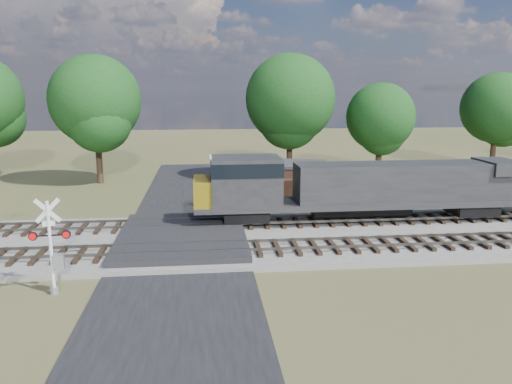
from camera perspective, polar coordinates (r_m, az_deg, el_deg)
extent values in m
plane|color=#464B28|center=(28.01, -8.41, -6.12)|extent=(160.00, 160.00, 0.00)
cube|color=gray|center=(29.73, 11.32, -4.87)|extent=(140.00, 10.00, 0.30)
cube|color=black|center=(28.00, -8.42, -6.04)|extent=(7.00, 60.00, 0.08)
cube|color=#262628|center=(28.40, -8.40, -5.21)|extent=(7.00, 9.00, 0.62)
cube|color=black|center=(25.97, -4.17, -6.56)|extent=(44.00, 2.60, 0.18)
cube|color=#56534A|center=(26.70, 13.40, -5.97)|extent=(140.00, 0.08, 0.15)
cube|color=#56534A|center=(27.99, 12.43, -5.10)|extent=(140.00, 0.08, 0.15)
cube|color=black|center=(30.76, -4.49, -3.64)|extent=(44.00, 2.60, 0.18)
cube|color=#56534A|center=(31.26, 10.38, -3.24)|extent=(140.00, 0.08, 0.15)
cube|color=#56534A|center=(32.59, 9.68, -2.59)|extent=(140.00, 0.08, 0.15)
cylinder|color=silver|center=(22.57, -22.40, -5.96)|extent=(0.14, 0.14, 4.04)
cylinder|color=gray|center=(23.17, -22.03, -10.36)|extent=(0.36, 0.36, 0.30)
cube|color=silver|center=(22.15, -22.72, -1.97)|extent=(1.06, 0.14, 1.06)
cube|color=silver|center=(22.15, -22.72, -1.97)|extent=(1.06, 0.14, 1.06)
cube|color=silver|center=(22.28, -22.61, -3.36)|extent=(0.51, 0.08, 0.22)
cube|color=black|center=(22.41, -22.51, -4.60)|extent=(1.61, 0.21, 0.06)
cylinder|color=red|center=(22.55, -24.15, -4.64)|extent=(0.37, 0.13, 0.36)
cylinder|color=red|center=(22.29, -20.85, -4.56)|extent=(0.37, 0.13, 0.36)
cube|color=gray|center=(22.70, -21.65, -7.40)|extent=(0.48, 0.34, 0.66)
cylinder|color=silver|center=(35.34, -3.14, 1.01)|extent=(0.14, 0.14, 3.92)
cylinder|color=gray|center=(35.73, -3.10, -1.85)|extent=(0.35, 0.35, 0.29)
cube|color=silver|center=(35.09, -3.17, 3.53)|extent=(1.03, 0.10, 1.03)
cube|color=silver|center=(35.09, -3.17, 3.53)|extent=(1.03, 0.10, 1.03)
cube|color=silver|center=(35.17, -3.16, 2.66)|extent=(0.49, 0.06, 0.22)
cube|color=black|center=(35.25, -3.15, 1.87)|extent=(1.57, 0.16, 0.06)
cylinder|color=red|center=(35.32, -2.12, 1.90)|extent=(0.36, 0.12, 0.35)
cylinder|color=red|center=(35.18, -4.18, 1.84)|extent=(0.36, 0.12, 0.35)
cube|color=gray|center=(35.43, -3.52, 0.06)|extent=(0.46, 0.32, 0.64)
cube|color=#482A1F|center=(38.34, 4.49, 1.00)|extent=(4.97, 4.97, 2.81)
cube|color=#313133|center=(38.09, 4.53, 3.22)|extent=(5.46, 5.46, 0.20)
cylinder|color=black|center=(47.65, -17.54, 4.40)|extent=(0.56, 0.56, 5.77)
sphere|color=#103412|center=(47.33, -17.89, 9.95)|extent=(8.08, 8.08, 8.08)
cylinder|color=black|center=(46.81, 3.85, 4.85)|extent=(0.56, 0.56, 5.86)
sphere|color=#103412|center=(46.48, 3.93, 10.59)|extent=(8.20, 8.20, 8.20)
cylinder|color=black|center=(48.83, 13.84, 4.05)|extent=(0.56, 0.56, 4.56)
sphere|color=#103412|center=(48.50, 14.05, 8.32)|extent=(6.38, 6.38, 6.38)
cylinder|color=black|center=(56.84, 25.48, 4.56)|extent=(0.56, 0.56, 5.08)
sphere|color=#103412|center=(56.55, 25.84, 8.65)|extent=(7.12, 7.12, 7.12)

